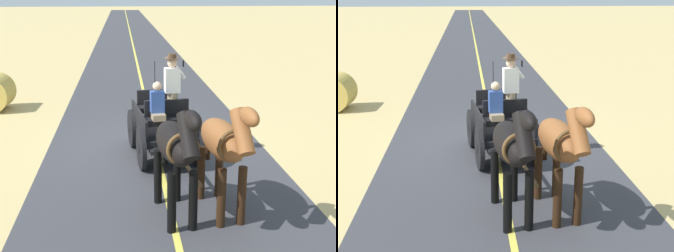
{
  "view_description": "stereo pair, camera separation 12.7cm",
  "coord_description": "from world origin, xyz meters",
  "views": [
    {
      "loc": [
        0.78,
        10.87,
        3.85
      ],
      "look_at": [
        -0.13,
        2.06,
        1.1
      ],
      "focal_mm": 46.97,
      "sensor_mm": 36.0,
      "label": 1
    },
    {
      "loc": [
        0.66,
        10.88,
        3.85
      ],
      "look_at": [
        -0.13,
        2.06,
        1.1
      ],
      "focal_mm": 46.97,
      "sensor_mm": 36.0,
      "label": 2
    }
  ],
  "objects": [
    {
      "name": "horse_near_side",
      "position": [
        -0.9,
        3.91,
        1.32
      ],
      "size": [
        0.77,
        2.15,
        2.21
      ],
      "color": "brown",
      "rests_on": "ground"
    },
    {
      "name": "road_centre_stripe",
      "position": [
        0.0,
        0.0,
        0.01
      ],
      "size": [
        0.12,
        160.0,
        0.0
      ],
      "primitive_type": "cube",
      "color": "#DBCC4C",
      "rests_on": "road_surface"
    },
    {
      "name": "horse_drawn_carriage",
      "position": [
        -0.14,
        0.95,
        0.82
      ],
      "size": [
        1.68,
        4.52,
        2.5
      ],
      "color": "black",
      "rests_on": "ground"
    },
    {
      "name": "ground_plane",
      "position": [
        0.0,
        0.0,
        0.0
      ],
      "size": [
        200.0,
        200.0,
        0.0
      ],
      "primitive_type": "plane",
      "color": "tan"
    },
    {
      "name": "road_surface",
      "position": [
        0.0,
        0.0,
        0.0
      ],
      "size": [
        5.46,
        160.0,
        0.01
      ],
      "primitive_type": "cube",
      "color": "#38383D",
      "rests_on": "ground"
    },
    {
      "name": "horse_off_side",
      "position": [
        -0.07,
        4.0,
        1.32
      ],
      "size": [
        0.75,
        2.15,
        2.21
      ],
      "color": "black",
      "rests_on": "ground"
    }
  ]
}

